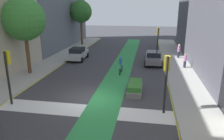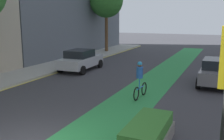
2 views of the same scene
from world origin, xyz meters
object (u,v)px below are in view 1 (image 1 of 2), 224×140
(traffic_signal_far_right, at_px, (158,37))
(street_tree_near, at_px, (24,20))
(median_planter, at_px, (135,88))
(pedestrian_sidewalk_right_a, at_px, (185,60))
(traffic_signal_near_left, at_px, (8,67))
(car_silver_left_far, at_px, (78,54))
(cyclist_in_lane, at_px, (121,65))
(car_grey_right_far, at_px, (153,58))
(pedestrian_sidewalk_right_b, at_px, (179,51))
(street_tree_far, at_px, (81,12))
(traffic_signal_near_right, at_px, (166,73))

(traffic_signal_far_right, relative_size, street_tree_near, 0.54)
(median_planter, bearing_deg, pedestrian_sidewalk_right_a, 57.21)
(traffic_signal_near_left, distance_m, traffic_signal_far_right, 19.33)
(car_silver_left_far, distance_m, street_tree_near, 8.75)
(street_tree_near, xyz_separation_m, median_planter, (10.94, -3.01, -5.09))
(traffic_signal_near_left, height_order, traffic_signal_far_right, traffic_signal_far_right)
(traffic_signal_near_left, height_order, pedestrian_sidewalk_right_a, traffic_signal_near_left)
(car_silver_left_far, relative_size, cyclist_in_lane, 2.29)
(traffic_signal_far_right, bearing_deg, median_planter, -99.41)
(traffic_signal_far_right, height_order, car_grey_right_far, traffic_signal_far_right)
(car_silver_left_far, bearing_deg, pedestrian_sidewalk_right_b, 11.30)
(street_tree_far, distance_m, median_planter, 23.49)
(traffic_signal_near_left, xyz_separation_m, car_grey_right_far, (10.16, 12.69, -1.91))
(traffic_signal_near_right, height_order, pedestrian_sidewalk_right_a, traffic_signal_near_right)
(traffic_signal_far_right, height_order, pedestrian_sidewalk_right_b, traffic_signal_far_right)
(cyclist_in_lane, bearing_deg, pedestrian_sidewalk_right_a, 23.46)
(traffic_signal_far_right, relative_size, median_planter, 1.48)
(cyclist_in_lane, height_order, pedestrian_sidewalk_right_a, cyclist_in_lane)
(cyclist_in_lane, bearing_deg, median_planter, -69.51)
(traffic_signal_near_left, distance_m, pedestrian_sidewalk_right_b, 20.89)
(traffic_signal_near_right, relative_size, cyclist_in_lane, 2.06)
(pedestrian_sidewalk_right_b, bearing_deg, traffic_signal_far_right, 175.28)
(traffic_signal_near_left, bearing_deg, median_planter, 22.16)
(car_silver_left_far, relative_size, street_tree_near, 0.57)
(street_tree_near, distance_m, street_tree_far, 17.20)
(street_tree_near, bearing_deg, pedestrian_sidewalk_right_a, 16.56)
(traffic_signal_near_right, xyz_separation_m, cyclist_in_lane, (-3.90, 7.83, -1.72))
(traffic_signal_far_right, height_order, street_tree_near, street_tree_near)
(car_grey_right_far, height_order, street_tree_near, street_tree_near)
(car_grey_right_far, relative_size, street_tree_near, 0.57)
(street_tree_near, bearing_deg, median_planter, -15.39)
(traffic_signal_near_right, distance_m, car_silver_left_far, 16.48)
(cyclist_in_lane, bearing_deg, street_tree_near, -168.92)
(traffic_signal_near_left, relative_size, pedestrian_sidewalk_right_a, 2.43)
(pedestrian_sidewalk_right_b, height_order, median_planter, pedestrian_sidewalk_right_b)
(pedestrian_sidewalk_right_b, bearing_deg, car_grey_right_far, -135.95)
(traffic_signal_near_left, xyz_separation_m, street_tree_near, (-2.36, 6.51, 2.79))
(pedestrian_sidewalk_right_b, height_order, street_tree_near, street_tree_near)
(pedestrian_sidewalk_right_a, relative_size, street_tree_near, 0.21)
(cyclist_in_lane, relative_size, pedestrian_sidewalk_right_b, 1.02)
(car_grey_right_far, height_order, car_silver_left_far, same)
(traffic_signal_near_right, relative_size, street_tree_far, 0.51)
(pedestrian_sidewalk_right_a, height_order, pedestrian_sidewalk_right_b, pedestrian_sidewalk_right_b)
(traffic_signal_near_right, bearing_deg, cyclist_in_lane, 116.46)
(traffic_signal_near_right, distance_m, car_grey_right_far, 12.38)
(traffic_signal_near_left, xyz_separation_m, pedestrian_sidewalk_right_b, (13.46, 15.89, -1.63))
(traffic_signal_far_right, xyz_separation_m, median_planter, (-2.09, -12.62, -2.43))
(car_silver_left_far, distance_m, pedestrian_sidewalk_right_b, 13.19)
(traffic_signal_near_right, bearing_deg, traffic_signal_far_right, 90.04)
(traffic_signal_near_right, bearing_deg, pedestrian_sidewalk_right_a, 75.00)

